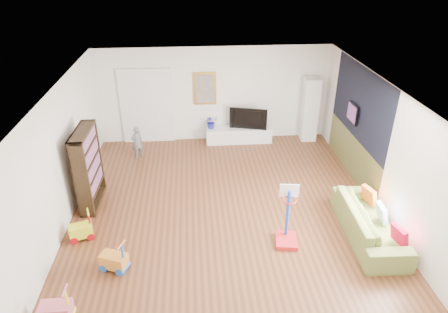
{
  "coord_description": "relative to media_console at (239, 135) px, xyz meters",
  "views": [
    {
      "loc": [
        -0.62,
        -6.97,
        5.08
      ],
      "look_at": [
        0.0,
        0.4,
        1.15
      ],
      "focal_mm": 32.0,
      "sensor_mm": 36.0,
      "label": 1
    }
  ],
  "objects": [
    {
      "name": "floor",
      "position": [
        -0.69,
        -3.47,
        -0.22
      ],
      "size": [
        6.5,
        7.5,
        0.0
      ],
      "primitive_type": "cube",
      "color": "brown",
      "rests_on": "ground"
    },
    {
      "name": "ceiling",
      "position": [
        -0.69,
        -3.47,
        2.48
      ],
      "size": [
        6.5,
        7.5,
        0.0
      ],
      "primitive_type": "cube",
      "color": "white",
      "rests_on": "ground"
    },
    {
      "name": "wall_back",
      "position": [
        -0.69,
        0.28,
        1.13
      ],
      "size": [
        6.5,
        0.0,
        2.7
      ],
      "primitive_type": "cube",
      "color": "white",
      "rests_on": "ground"
    },
    {
      "name": "wall_front",
      "position": [
        -0.69,
        -7.22,
        1.13
      ],
      "size": [
        6.5,
        0.0,
        2.7
      ],
      "primitive_type": "cube",
      "color": "white",
      "rests_on": "ground"
    },
    {
      "name": "wall_left",
      "position": [
        -3.94,
        -3.47,
        1.13
      ],
      "size": [
        0.0,
        7.5,
        2.7
      ],
      "primitive_type": "cube",
      "color": "silver",
      "rests_on": "ground"
    },
    {
      "name": "wall_right",
      "position": [
        2.56,
        -3.47,
        1.13
      ],
      "size": [
        0.0,
        7.5,
        2.7
      ],
      "primitive_type": "cube",
      "color": "white",
      "rests_on": "ground"
    },
    {
      "name": "navy_accent",
      "position": [
        2.54,
        -2.07,
        1.63
      ],
      "size": [
        0.01,
        3.2,
        1.7
      ],
      "primitive_type": "cube",
      "color": "black",
      "rests_on": "wall_right"
    },
    {
      "name": "olive_wainscot",
      "position": [
        2.54,
        -2.07,
        0.28
      ],
      "size": [
        0.01,
        3.2,
        1.0
      ],
      "primitive_type": "cube",
      "color": "brown",
      "rests_on": "wall_right"
    },
    {
      "name": "doorway",
      "position": [
        -2.59,
        0.24,
        0.83
      ],
      "size": [
        1.45,
        0.06,
        2.1
      ],
      "primitive_type": "cube",
      "color": "white",
      "rests_on": "ground"
    },
    {
      "name": "painting_back",
      "position": [
        -0.94,
        0.24,
        1.33
      ],
      "size": [
        0.62,
        0.06,
        0.92
      ],
      "primitive_type": "cube",
      "color": "gold",
      "rests_on": "wall_back"
    },
    {
      "name": "artwork_right",
      "position": [
        2.48,
        -1.87,
        1.33
      ],
      "size": [
        0.04,
        0.56,
        0.46
      ],
      "primitive_type": "cube",
      "color": "#7F3F8C",
      "rests_on": "wall_right"
    },
    {
      "name": "media_console",
      "position": [
        0.0,
        0.0,
        0.0
      ],
      "size": [
        1.88,
        0.47,
        0.44
      ],
      "primitive_type": "cube",
      "rotation": [
        0.0,
        0.0,
        -0.0
      ],
      "color": "white",
      "rests_on": "ground"
    },
    {
      "name": "tall_cabinet",
      "position": [
        2.03,
        0.01,
        0.7
      ],
      "size": [
        0.45,
        0.45,
        1.85
      ],
      "primitive_type": "cube",
      "rotation": [
        0.0,
        0.0,
        -0.03
      ],
      "color": "white",
      "rests_on": "ground"
    },
    {
      "name": "bookshelf",
      "position": [
        -3.59,
        -2.81,
        0.65
      ],
      "size": [
        0.34,
        1.2,
        1.74
      ],
      "primitive_type": "cube",
      "rotation": [
        0.0,
        0.0,
        -0.03
      ],
      "color": "black",
      "rests_on": "ground"
    },
    {
      "name": "sofa",
      "position": [
        2.03,
        -4.46,
        0.11
      ],
      "size": [
        0.96,
        2.25,
        0.65
      ],
      "primitive_type": "imported",
      "rotation": [
        0.0,
        0.0,
        1.53
      ],
      "color": "olive",
      "rests_on": "ground"
    },
    {
      "name": "basketball_hoop",
      "position": [
        0.39,
        -4.54,
        0.39
      ],
      "size": [
        0.48,
        0.56,
        1.21
      ],
      "primitive_type": "cube",
      "rotation": [
        0.0,
        0.0,
        -0.14
      ],
      "color": "red",
      "rests_on": "ground"
    },
    {
      "name": "ride_on_yellow",
      "position": [
        -3.56,
        -4.08,
        0.07
      ],
      "size": [
        0.5,
        0.39,
        0.59
      ],
      "primitive_type": "cube",
      "rotation": [
        0.0,
        0.0,
        0.31
      ],
      "color": "yellow",
      "rests_on": "ground"
    },
    {
      "name": "ride_on_orange",
      "position": [
        -2.79,
        -4.98,
        0.08
      ],
      "size": [
        0.53,
        0.43,
        0.61
      ],
      "primitive_type": "cube",
      "rotation": [
        0.0,
        0.0,
        -0.38
      ],
      "color": "orange",
      "rests_on": "ground"
    },
    {
      "name": "ride_on_pink",
      "position": [
        -3.49,
        -6.03,
        0.09
      ],
      "size": [
        0.47,
        0.29,
        0.62
      ],
      "primitive_type": "cube",
      "rotation": [
        0.0,
        0.0,
        -0.0
      ],
      "color": "#DC5E79",
      "rests_on": "ground"
    },
    {
      "name": "child",
      "position": [
        -2.81,
        -0.78,
        0.23
      ],
      "size": [
        0.4,
        0.37,
        0.91
      ],
      "primitive_type": "imported",
      "rotation": [
        0.0,
        0.0,
        3.76
      ],
      "color": "slate",
      "rests_on": "ground"
    },
    {
      "name": "tv",
      "position": [
        0.28,
        0.0,
        0.53
      ],
      "size": [
        1.06,
        0.42,
        0.61
      ],
      "primitive_type": "imported",
      "rotation": [
        0.0,
        0.0,
        -0.27
      ],
      "color": "black",
      "rests_on": "media_console"
    },
    {
      "name": "vase_plant",
      "position": [
        -0.79,
        0.04,
        0.41
      ],
      "size": [
        0.41,
        0.37,
        0.38
      ],
      "primitive_type": "imported",
      "rotation": [
        0.0,
        0.0,
        0.25
      ],
      "color": "#21239A",
      "rests_on": "media_console"
    },
    {
      "name": "pillow_left",
      "position": [
        2.27,
        -5.11,
        0.29
      ],
      "size": [
        0.17,
        0.37,
        0.36
      ],
      "primitive_type": "cube",
      "rotation": [
        0.0,
        0.0,
        0.23
      ],
      "color": "#B2062C",
      "rests_on": "sofa"
    },
    {
      "name": "pillow_center",
      "position": [
        2.26,
        -4.43,
        0.29
      ],
      "size": [
        0.11,
        0.35,
        0.35
      ],
      "primitive_type": "cube",
      "rotation": [
        0.0,
        0.0,
        -0.04
      ],
      "color": "white",
      "rests_on": "sofa"
    },
    {
      "name": "pillow_right",
      "position": [
        2.26,
        -3.82,
        0.29
      ],
      "size": [
        0.2,
        0.37,
        0.36
      ],
      "primitive_type": "cube",
      "rotation": [
        0.0,
        0.0,
        0.3
      ],
      "color": "#C84B17",
      "rests_on": "sofa"
    }
  ]
}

